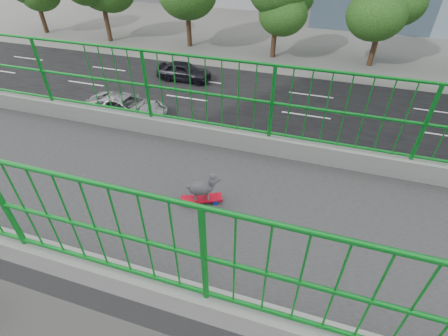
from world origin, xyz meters
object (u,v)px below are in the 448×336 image
at_px(poodle, 203,187).
at_px(car_5, 81,177).
at_px(car_1, 10,119).
at_px(skateboard, 202,199).
at_px(car_4, 184,71).
at_px(car_2, 126,108).

height_order(poodle, car_5, poodle).
bearing_deg(car_1, poodle, 59.14).
distance_m(skateboard, car_5, 11.98).
height_order(poodle, car_1, poodle).
relative_size(poodle, car_5, 0.09).
xyz_separation_m(poodle, car_4, (-18.78, -8.76, -6.57)).
bearing_deg(skateboard, car_1, -145.39).
bearing_deg(car_4, car_5, -177.72).
bearing_deg(car_1, car_2, 119.97).
xyz_separation_m(poodle, car_5, (-5.98, -8.25, -6.53)).
bearing_deg(car_2, car_1, 119.97).
distance_m(car_1, car_4, 11.66).
xyz_separation_m(car_1, car_4, (-9.60, 6.61, -0.01)).
xyz_separation_m(car_4, car_5, (12.80, 0.51, 0.04)).
height_order(skateboard, car_1, skateboard).
relative_size(skateboard, car_2, 0.11).
xyz_separation_m(poodle, car_2, (-12.38, -9.82, -6.55)).
distance_m(car_1, car_5, 7.81).
bearing_deg(poodle, car_2, -166.06).
relative_size(car_4, car_5, 0.91).
distance_m(poodle, car_1, 19.07).
bearing_deg(car_2, poodle, -141.58).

